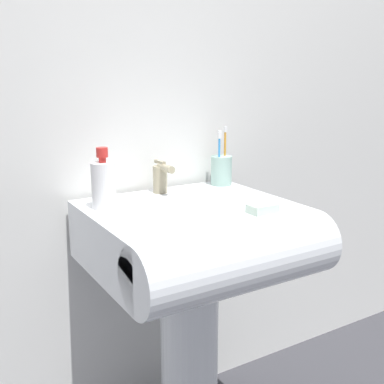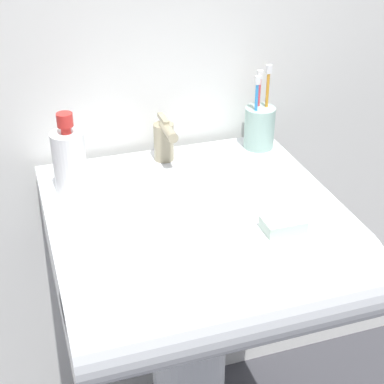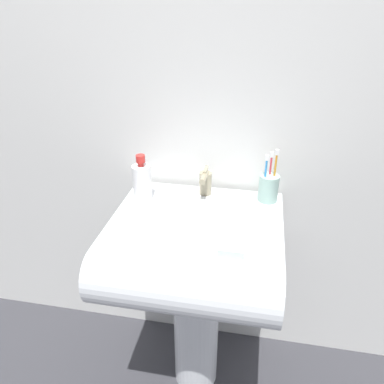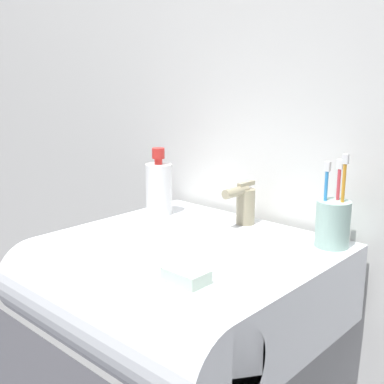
# 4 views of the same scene
# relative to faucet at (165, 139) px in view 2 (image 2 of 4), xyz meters

# --- Properties ---
(sink_pedestal) EXTENTS (0.18, 0.18, 0.63)m
(sink_pedestal) POSITION_rel_faucet_xyz_m (-0.00, -0.17, -0.54)
(sink_pedestal) COLOR white
(sink_pedestal) RESTS_ON ground
(sink_basin) EXTENTS (0.57, 0.55, 0.17)m
(sink_basin) POSITION_rel_faucet_xyz_m (-0.00, -0.23, -0.14)
(sink_basin) COLOR white
(sink_basin) RESTS_ON sink_pedestal
(faucet) EXTENTS (0.05, 0.11, 0.10)m
(faucet) POSITION_rel_faucet_xyz_m (0.00, 0.00, 0.00)
(faucet) COLOR tan
(faucet) RESTS_ON sink_basin
(toothbrush_cup) EXTENTS (0.07, 0.07, 0.20)m
(toothbrush_cup) POSITION_rel_faucet_xyz_m (0.23, -0.00, 0.00)
(toothbrush_cup) COLOR #99BFB2
(toothbrush_cup) RESTS_ON sink_basin
(soap_bottle) EXTENTS (0.07, 0.07, 0.17)m
(soap_bottle) POSITION_rel_faucet_xyz_m (-0.22, -0.07, 0.02)
(soap_bottle) COLOR white
(soap_bottle) RESTS_ON sink_basin
(bar_soap) EXTENTS (0.08, 0.05, 0.02)m
(bar_soap) POSITION_rel_faucet_xyz_m (0.13, -0.34, -0.04)
(bar_soap) COLOR silver
(bar_soap) RESTS_ON sink_basin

